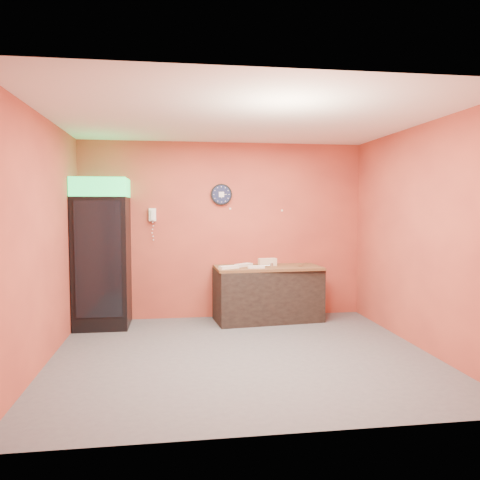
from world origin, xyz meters
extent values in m
plane|color=#47474C|center=(0.00, 0.00, 0.00)|extent=(4.50, 4.50, 0.00)
cube|color=#C04D36|center=(0.00, 2.00, 1.40)|extent=(4.50, 0.02, 2.80)
cube|color=#C04D36|center=(-2.25, 0.00, 1.40)|extent=(0.02, 4.00, 2.80)
cube|color=#C04D36|center=(2.25, 0.00, 1.40)|extent=(0.02, 4.00, 2.80)
cube|color=white|center=(0.00, 0.00, 2.80)|extent=(4.50, 4.00, 0.02)
cube|color=black|center=(-1.85, 1.65, 0.96)|extent=(0.77, 0.77, 1.92)
cube|color=#19D752|center=(-1.85, 1.65, 2.06)|extent=(0.77, 0.77, 0.27)
cube|color=black|center=(-1.85, 1.26, 1.04)|extent=(0.64, 0.03, 1.65)
cube|color=black|center=(0.65, 1.64, 0.41)|extent=(1.69, 0.88, 0.81)
cylinder|color=black|center=(-0.04, 1.98, 1.97)|extent=(0.34, 0.05, 0.34)
cylinder|color=#0F1433|center=(-0.04, 1.95, 1.97)|extent=(0.29, 0.01, 0.29)
cube|color=white|center=(-0.04, 1.94, 1.97)|extent=(0.08, 0.00, 0.08)
cube|color=white|center=(-1.13, 1.96, 1.65)|extent=(0.11, 0.06, 0.20)
cube|color=white|center=(-1.13, 1.91, 1.65)|extent=(0.05, 0.04, 0.16)
cube|color=brown|center=(0.65, 1.64, 0.83)|extent=(1.66, 0.82, 0.04)
cube|color=beige|center=(0.65, 1.69, 0.88)|extent=(0.29, 0.13, 0.06)
cube|color=beige|center=(0.65, 1.69, 0.94)|extent=(0.29, 0.13, 0.06)
cube|color=silver|center=(0.01, 1.45, 0.87)|extent=(0.32, 0.23, 0.04)
cube|color=silver|center=(0.43, 1.45, 0.87)|extent=(0.25, 0.11, 0.04)
cube|color=silver|center=(0.27, 1.68, 0.87)|extent=(0.31, 0.28, 0.04)
cylinder|color=silver|center=(0.70, 1.63, 0.88)|extent=(0.05, 0.05, 0.05)
camera|label=1|loc=(-0.81, -5.45, 1.77)|focal=35.00mm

